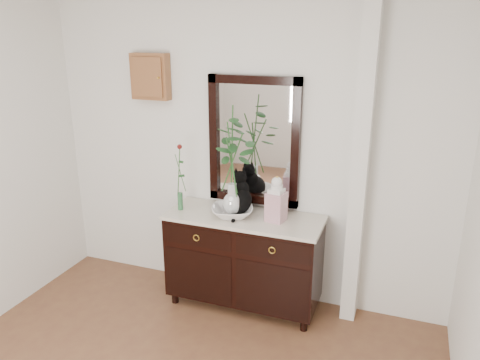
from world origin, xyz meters
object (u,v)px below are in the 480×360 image
at_px(cat, 239,193).
at_px(ginger_jar, 276,198).
at_px(lotus_bowl, 232,211).
at_px(sideboard, 244,256).

distance_m(cat, ginger_jar, 0.35).
xyz_separation_m(cat, lotus_bowl, (-0.02, -0.10, -0.14)).
bearing_deg(lotus_bowl, cat, 78.49).
bearing_deg(lotus_bowl, ginger_jar, 6.17).
distance_m(cat, lotus_bowl, 0.17).
bearing_deg(cat, sideboard, -55.58).
bearing_deg(ginger_jar, cat, 169.68).
height_order(sideboard, cat, cat).
height_order(lotus_bowl, ginger_jar, ginger_jar).
relative_size(cat, lotus_bowl, 1.03).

